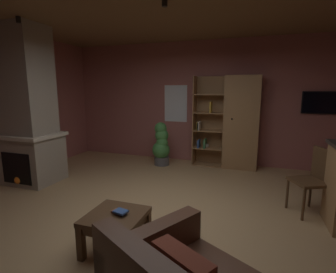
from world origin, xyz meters
TOP-DOWN VIEW (x-y plane):
  - floor at (0.00, 0.00)m, footprint 6.54×5.91m
  - wall_back at (0.00, 2.98)m, footprint 6.66×0.06m
  - window_pane_back at (-0.67, 2.95)m, footprint 0.56×0.01m
  - stone_fireplace at (-2.72, 0.59)m, footprint 0.97×0.84m
  - bookshelf_cabinet at (0.78, 2.71)m, footprint 1.40×0.41m
  - coffee_table at (-0.19, -0.77)m, footprint 0.58×0.59m
  - table_book_0 at (-0.18, -0.73)m, footprint 0.14×0.10m
  - table_book_1 at (-0.13, -0.75)m, footprint 0.16×0.13m
  - dining_chair at (1.96, 0.86)m, footprint 0.56×0.56m
  - potted_floor_plant at (-0.82, 2.34)m, footprint 0.40×0.40m
  - wall_mounted_tv at (2.44, 2.92)m, footprint 0.80×0.06m
  - track_light_spot_0 at (-2.26, 0.16)m, footprint 0.07×0.07m
  - track_light_spot_1 at (0.04, 0.15)m, footprint 0.07×0.07m

SIDE VIEW (x-z plane):
  - floor at x=0.00m, z-range -0.02..0.00m
  - coffee_table at x=-0.19m, z-range 0.12..0.53m
  - table_book_0 at x=-0.18m, z-range 0.41..0.44m
  - table_book_1 at x=-0.13m, z-range 0.44..0.46m
  - potted_floor_plant at x=-0.82m, z-range -0.02..0.96m
  - dining_chair at x=1.96m, z-range 0.07..0.99m
  - bookshelf_cabinet at x=0.78m, z-range -0.01..1.98m
  - stone_fireplace at x=-2.72m, z-range -0.13..2.66m
  - window_pane_back at x=-0.67m, z-range 0.94..1.80m
  - wall_back at x=0.00m, z-range 0.00..2.79m
  - wall_mounted_tv at x=2.44m, z-range 1.22..1.67m
  - track_light_spot_0 at x=-2.26m, z-range 2.68..2.77m
  - track_light_spot_1 at x=0.04m, z-range 2.68..2.77m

